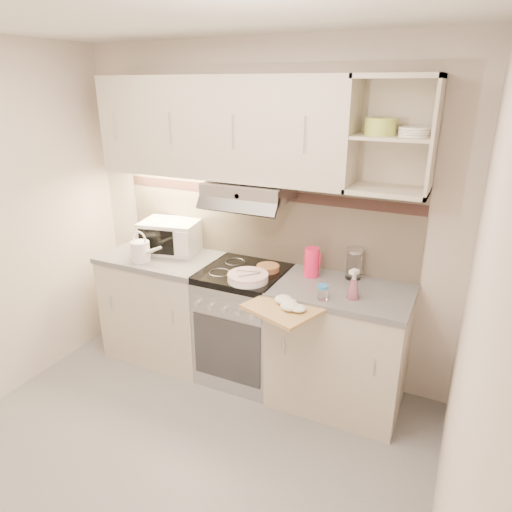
# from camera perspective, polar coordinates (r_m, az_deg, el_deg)

# --- Properties ---
(ground) EXTENTS (3.00, 3.00, 0.00)m
(ground) POSITION_cam_1_polar(r_m,az_deg,el_deg) (3.10, -11.48, -24.76)
(ground) COLOR gray
(ground) RESTS_ON ground
(room_shell) EXTENTS (3.04, 2.84, 2.52)m
(room_shell) POSITION_cam_1_polar(r_m,az_deg,el_deg) (2.55, -9.13, 7.66)
(room_shell) COLOR beige
(room_shell) RESTS_ON ground
(base_cabinet_left) EXTENTS (0.90, 0.60, 0.86)m
(base_cabinet_left) POSITION_cam_1_polar(r_m,az_deg,el_deg) (3.94, -11.27, -6.30)
(base_cabinet_left) COLOR beige
(base_cabinet_left) RESTS_ON ground
(worktop_left) EXTENTS (0.92, 0.62, 0.04)m
(worktop_left) POSITION_cam_1_polar(r_m,az_deg,el_deg) (3.76, -11.74, -0.17)
(worktop_left) COLOR slate
(worktop_left) RESTS_ON base_cabinet_left
(base_cabinet_right) EXTENTS (0.90, 0.60, 0.86)m
(base_cabinet_right) POSITION_cam_1_polar(r_m,az_deg,el_deg) (3.35, 10.32, -11.34)
(base_cabinet_right) COLOR beige
(base_cabinet_right) RESTS_ON ground
(worktop_right) EXTENTS (0.92, 0.62, 0.04)m
(worktop_right) POSITION_cam_1_polar(r_m,az_deg,el_deg) (3.14, 10.84, -4.35)
(worktop_right) COLOR slate
(worktop_right) RESTS_ON base_cabinet_right
(electric_range) EXTENTS (0.60, 0.60, 0.90)m
(electric_range) POSITION_cam_1_polar(r_m,az_deg,el_deg) (3.57, -1.42, -8.48)
(electric_range) COLOR #B7B7BC
(electric_range) RESTS_ON ground
(microwave) EXTENTS (0.51, 0.41, 0.26)m
(microwave) POSITION_cam_1_polar(r_m,az_deg,el_deg) (3.79, -10.63, 2.44)
(microwave) COLOR silver
(microwave) RESTS_ON worktop_left
(watering_can) EXTENTS (0.29, 0.15, 0.24)m
(watering_can) POSITION_cam_1_polar(r_m,az_deg,el_deg) (3.63, -14.13, 0.68)
(watering_can) COLOR white
(watering_can) RESTS_ON worktop_left
(plate_stack) EXTENTS (0.29, 0.29, 0.06)m
(plate_stack) POSITION_cam_1_polar(r_m,az_deg,el_deg) (3.18, -1.02, -2.68)
(plate_stack) COLOR white
(plate_stack) RESTS_ON electric_range
(bread_loaf) EXTENTS (0.17, 0.17, 0.04)m
(bread_loaf) POSITION_cam_1_polar(r_m,az_deg,el_deg) (3.36, 1.50, -1.51)
(bread_loaf) COLOR #B9884A
(bread_loaf) RESTS_ON electric_range
(pink_pitcher) EXTENTS (0.11, 0.11, 0.21)m
(pink_pitcher) POSITION_cam_1_polar(r_m,az_deg,el_deg) (3.26, 7.00, -0.78)
(pink_pitcher) COLOR #FE1B53
(pink_pitcher) RESTS_ON worktop_right
(glass_jar) EXTENTS (0.11, 0.11, 0.22)m
(glass_jar) POSITION_cam_1_polar(r_m,az_deg,el_deg) (3.27, 12.13, -0.98)
(glass_jar) COLOR white
(glass_jar) RESTS_ON worktop_right
(spice_jar) EXTENTS (0.07, 0.07, 0.10)m
(spice_jar) POSITION_cam_1_polar(r_m,az_deg,el_deg) (2.94, 8.33, -4.50)
(spice_jar) COLOR silver
(spice_jar) RESTS_ON worktop_right
(spray_bottle) EXTENTS (0.08, 0.08, 0.22)m
(spray_bottle) POSITION_cam_1_polar(r_m,az_deg,el_deg) (2.97, 12.10, -3.72)
(spray_bottle) COLOR pink
(spray_bottle) RESTS_ON worktop_right
(cutting_board) EXTENTS (0.53, 0.51, 0.02)m
(cutting_board) POSITION_cam_1_polar(r_m,az_deg,el_deg) (2.90, 3.60, -6.44)
(cutting_board) COLOR tan
(cutting_board) RESTS_ON base_cabinet_right
(dish_towel) EXTENTS (0.26, 0.24, 0.06)m
(dish_towel) POSITION_cam_1_polar(r_m,az_deg,el_deg) (2.84, 4.10, -6.03)
(dish_towel) COLOR silver
(dish_towel) RESTS_ON cutting_board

